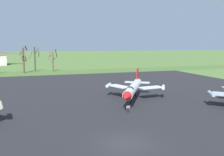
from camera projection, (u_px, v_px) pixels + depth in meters
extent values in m
plane|color=#4C6B33|center=(126.00, 143.00, 19.52)|extent=(600.00, 600.00, 0.00)
cube|color=black|center=(83.00, 98.00, 36.28)|extent=(70.06, 59.32, 0.05)
cube|color=#42612A|center=(59.00, 72.00, 69.88)|extent=(130.06, 12.00, 0.06)
cylinder|color=silver|center=(133.00, 88.00, 34.45)|extent=(6.64, 10.02, 1.26)
cone|color=red|center=(126.00, 98.00, 28.22)|extent=(2.02, 2.32, 1.16)
cylinder|color=black|center=(138.00, 82.00, 39.96)|extent=(1.11, 1.04, 0.88)
ellipsoid|color=#19232D|center=(130.00, 89.00, 31.62)|extent=(0.82, 1.54, 0.77)
cube|color=silver|center=(119.00, 86.00, 36.51)|extent=(2.90, 3.94, 0.12)
cube|color=silver|center=(151.00, 87.00, 35.46)|extent=(3.74, 2.12, 0.12)
cylinder|color=silver|center=(109.00, 85.00, 37.56)|extent=(1.43, 1.97, 0.47)
cylinder|color=silver|center=(163.00, 87.00, 35.74)|extent=(1.43, 1.97, 0.47)
cube|color=red|center=(137.00, 74.00, 38.99)|extent=(0.91, 1.40, 1.81)
cube|color=silver|center=(130.00, 82.00, 39.38)|extent=(2.10, 1.90, 0.12)
cube|color=silver|center=(144.00, 83.00, 38.90)|extent=(2.10, 1.90, 0.12)
cylinder|color=black|center=(131.00, 100.00, 32.30)|extent=(0.17, 0.17, 1.17)
cylinder|color=black|center=(135.00, 93.00, 36.94)|extent=(0.17, 0.17, 1.17)
cylinder|color=black|center=(128.00, 111.00, 28.07)|extent=(0.08, 0.08, 0.60)
cube|color=white|center=(128.00, 107.00, 28.00)|extent=(0.46, 0.22, 0.34)
cylinder|color=#8EA3B2|center=(211.00, 94.00, 30.97)|extent=(1.24, 2.04, 0.47)
cylinder|color=#B7B293|center=(0.00, 105.00, 24.83)|extent=(0.79, 2.15, 0.49)
cylinder|color=brown|center=(23.00, 61.00, 67.62)|extent=(0.54, 0.54, 7.18)
cylinder|color=brown|center=(26.00, 58.00, 67.64)|extent=(0.42, 1.45, 1.28)
cylinder|color=brown|center=(22.00, 52.00, 67.79)|extent=(1.63, 1.15, 1.73)
cylinder|color=brown|center=(22.00, 54.00, 66.86)|extent=(1.17, 1.08, 1.35)
cylinder|color=brown|center=(24.00, 59.00, 66.96)|extent=(1.64, 0.67, 1.49)
cylinder|color=brown|center=(26.00, 48.00, 67.21)|extent=(0.69, 1.83, 1.41)
cylinder|color=#42382D|center=(35.00, 59.00, 71.71)|extent=(0.41, 0.41, 7.41)
cylinder|color=#42382D|center=(31.00, 55.00, 71.60)|extent=(1.06, 2.32, 2.34)
cylinder|color=#42382D|center=(39.00, 54.00, 71.84)|extent=(0.23, 2.46, 1.74)
cylinder|color=#42382D|center=(36.00, 52.00, 72.26)|extent=(1.66, 1.23, 2.32)
cylinder|color=brown|center=(53.00, 62.00, 71.80)|extent=(0.51, 0.51, 5.91)
cylinder|color=brown|center=(56.00, 53.00, 71.49)|extent=(0.87, 2.30, 2.62)
cylinder|color=brown|center=(49.00, 55.00, 71.59)|extent=(0.97, 2.01, 2.60)
cylinder|color=brown|center=(50.00, 56.00, 71.87)|extent=(1.38, 1.78, 1.15)
cylinder|color=brown|center=(53.00, 60.00, 72.36)|extent=(1.46, 0.71, 1.65)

